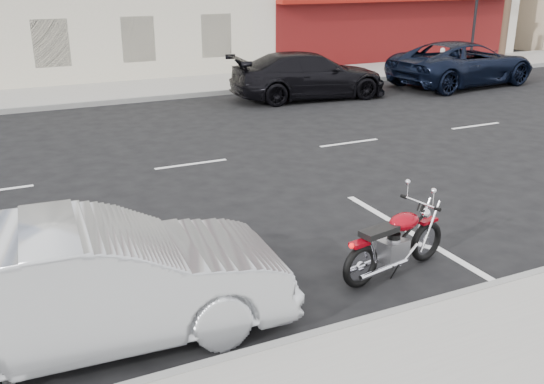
{
  "coord_description": "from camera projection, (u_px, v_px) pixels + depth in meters",
  "views": [
    {
      "loc": [
        -5.78,
        -11.98,
        3.9
      ],
      "look_at": [
        -2.12,
        -4.3,
        0.8
      ],
      "focal_mm": 40.0,
      "sensor_mm": 36.0,
      "label": 1
    }
  ],
  "objects": [
    {
      "name": "sedan_silver",
      "position": [
        92.0,
        283.0,
        6.57
      ],
      "size": [
        4.47,
        1.79,
        1.44
      ],
      "primitive_type": "imported",
      "rotation": [
        0.0,
        0.0,
        1.51
      ],
      "color": "#ADB1B6",
      "rests_on": "ground"
    },
    {
      "name": "ground",
      "position": [
        275.0,
        153.0,
        13.83
      ],
      "size": [
        120.0,
        120.0,
        0.0
      ],
      "primitive_type": "plane",
      "color": "black",
      "rests_on": "ground"
    },
    {
      "name": "curb_far",
      "position": [
        17.0,
        110.0,
        17.72
      ],
      "size": [
        80.0,
        0.12,
        0.16
      ],
      "primitive_type": "cube",
      "color": "gray",
      "rests_on": "ground"
    },
    {
      "name": "suv_far",
      "position": [
        463.0,
        63.0,
        21.8
      ],
      "size": [
        5.88,
        3.16,
        1.57
      ],
      "primitive_type": "imported",
      "rotation": [
        0.0,
        0.0,
        1.67
      ],
      "color": "black",
      "rests_on": "ground"
    },
    {
      "name": "traffic_light",
      "position": [
        477.0,
        5.0,
        25.48
      ],
      "size": [
        0.26,
        0.3,
        3.8
      ],
      "color": "black",
      "rests_on": "sidewalk_far"
    },
    {
      "name": "fire_hydrant",
      "position": [
        442.0,
        56.0,
        25.71
      ],
      "size": [
        0.2,
        0.2,
        0.72
      ],
      "color": "beige",
      "rests_on": "sidewalk_far"
    },
    {
      "name": "motorcycle",
      "position": [
        428.0,
        232.0,
        8.57
      ],
      "size": [
        1.88,
        0.7,
        0.95
      ],
      "rotation": [
        0.0,
        0.0,
        0.19
      ],
      "color": "black",
      "rests_on": "ground"
    },
    {
      "name": "car_far",
      "position": [
        309.0,
        75.0,
        19.56
      ],
      "size": [
        5.3,
        2.57,
        1.49
      ],
      "primitive_type": "imported",
      "rotation": [
        0.0,
        0.0,
        1.47
      ],
      "color": "black",
      "rests_on": "ground"
    },
    {
      "name": "sidewalk_far",
      "position": [
        14.0,
        100.0,
        19.16
      ],
      "size": [
        80.0,
        3.4,
        0.15
      ],
      "primitive_type": "cube",
      "color": "gray",
      "rests_on": "ground"
    }
  ]
}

